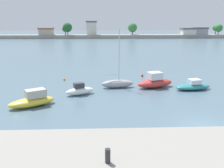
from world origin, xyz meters
TOP-DOWN VIEW (x-y plane):
  - ground_plane at (0.00, 0.00)m, footprint 400.00×400.00m
  - mooring_bollard at (-7.85, -9.05)m, footprint 0.23×0.23m
  - moored_boat_0 at (-14.97, 5.54)m, footprint 4.80×3.80m
  - moored_boat_1 at (-10.62, 9.29)m, footprint 3.54×2.47m
  - moored_boat_2 at (-6.09, 12.25)m, footprint 4.26×1.75m
  - moored_boat_3 at (-1.31, 12.14)m, footprint 5.14×3.27m
  - moored_boat_4 at (3.20, 10.93)m, footprint 4.82×2.60m
  - mooring_buoy_0 at (-13.42, 16.55)m, footprint 0.29×0.29m
  - mooring_buoy_2 at (-1.90, 18.48)m, footprint 0.37×0.37m
  - distant_shoreline at (2.08, 104.39)m, footprint 133.02×7.40m

SIDE VIEW (x-z plane):
  - ground_plane at x=0.00m, z-range 0.00..0.00m
  - mooring_buoy_0 at x=-13.42m, z-range 0.00..0.29m
  - mooring_buoy_2 at x=-1.90m, z-range 0.00..0.37m
  - moored_boat_4 at x=3.20m, z-range -0.19..1.10m
  - moored_boat_1 at x=-10.62m, z-range -0.19..1.21m
  - moored_boat_2 at x=-6.09m, z-range -3.14..4.25m
  - moored_boat_0 at x=-14.97m, z-range -0.22..1.45m
  - moored_boat_3 at x=-1.31m, z-range -0.27..1.72m
  - distant_shoreline at x=2.08m, z-range -2.18..5.97m
  - mooring_bollard at x=-7.85m, z-range 2.55..3.18m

